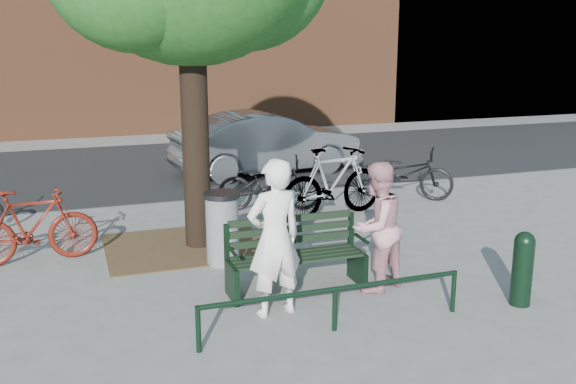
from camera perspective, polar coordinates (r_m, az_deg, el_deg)
name	(u,v)px	position (r m, az deg, el deg)	size (l,w,h in m)	color
ground	(297,290)	(8.21, 0.78, -8.73)	(90.00, 90.00, 0.00)	gray
dirt_pit	(186,246)	(9.97, -9.04, -4.75)	(2.40, 2.00, 0.02)	brown
road	(179,166)	(16.15, -9.64, 2.33)	(40.00, 7.00, 0.01)	black
park_bench	(295,253)	(8.11, 0.60, -5.41)	(1.74, 0.54, 0.97)	black
guard_railing	(335,296)	(7.03, 4.20, -9.19)	(3.06, 0.06, 0.51)	black
person_left	(275,238)	(7.25, -1.20, -4.12)	(0.67, 0.44, 1.83)	white
person_right	(376,227)	(8.06, 7.85, -3.10)	(0.80, 0.62, 1.65)	#CB8C94
bollard	(523,266)	(8.12, 20.14, -6.19)	(0.24, 0.24, 0.91)	black
litter_bin	(222,228)	(9.03, -5.85, -3.18)	(0.50, 0.50, 1.03)	gray
bicycle_b	(31,226)	(9.70, -21.84, -2.85)	(0.50, 1.79, 1.07)	#54150C
bicycle_c	(269,184)	(11.76, -1.68, 0.74)	(0.66, 1.90, 1.00)	black
bicycle_d	(333,182)	(11.34, 4.03, 0.89)	(0.59, 2.09, 1.26)	gray
bicycle_e	(404,173)	(12.84, 10.28, 1.65)	(0.67, 1.92, 1.01)	black
parked_car	(267,143)	(14.91, -1.90, 4.37)	(1.53, 4.38, 1.44)	slate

